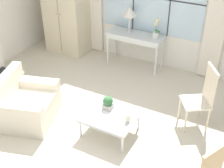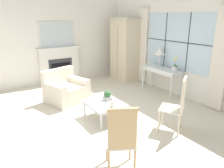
% 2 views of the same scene
% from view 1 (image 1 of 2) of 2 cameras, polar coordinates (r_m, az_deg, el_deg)
% --- Properties ---
extents(ground_plane, '(14.00, 14.00, 0.00)m').
position_cam_1_polar(ground_plane, '(5.33, -5.99, -9.79)').
color(ground_plane, beige).
extents(wall_back_windowed, '(7.20, 0.14, 2.80)m').
position_cam_1_polar(wall_back_windowed, '(6.97, 7.29, 14.31)').
color(wall_back_windowed, silver).
rests_on(wall_back_windowed, ground_plane).
extents(armoire, '(1.05, 0.70, 2.17)m').
position_cam_1_polar(armoire, '(7.64, -8.37, 13.52)').
color(armoire, beige).
rests_on(armoire, ground_plane).
extents(console_table, '(1.27, 0.46, 0.77)m').
position_cam_1_polar(console_table, '(7.04, 4.24, 8.42)').
color(console_table, silver).
rests_on(console_table, ground_plane).
extents(table_lamp, '(0.32, 0.32, 0.58)m').
position_cam_1_polar(table_lamp, '(6.95, 3.26, 13.04)').
color(table_lamp, silver).
rests_on(table_lamp, console_table).
extents(potted_orchid, '(0.16, 0.13, 0.45)m').
position_cam_1_polar(potted_orchid, '(6.82, 8.03, 9.62)').
color(potted_orchid, white).
rests_on(potted_orchid, console_table).
extents(armchair_upholstered, '(1.11, 1.19, 0.88)m').
position_cam_1_polar(armchair_upholstered, '(5.70, -15.27, -3.81)').
color(armchair_upholstered, beige).
rests_on(armchair_upholstered, ground_plane).
extents(side_chair_wooden, '(0.61, 0.61, 1.14)m').
position_cam_1_polar(side_chair_wooden, '(5.40, 16.29, -1.91)').
color(side_chair_wooden, beige).
rests_on(side_chair_wooden, ground_plane).
extents(coffee_table, '(0.87, 0.74, 0.39)m').
position_cam_1_polar(coffee_table, '(5.17, -0.36, -5.96)').
color(coffee_table, silver).
rests_on(coffee_table, ground_plane).
extents(potted_plant_small, '(0.17, 0.17, 0.23)m').
position_cam_1_polar(potted_plant_small, '(5.22, -0.74, -3.41)').
color(potted_plant_small, '#BCB7AD').
rests_on(potted_plant_small, coffee_table).
extents(pillar_candle, '(0.11, 0.11, 0.16)m').
position_cam_1_polar(pillar_candle, '(4.97, 2.93, -6.27)').
color(pillar_candle, silver).
rests_on(pillar_candle, coffee_table).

